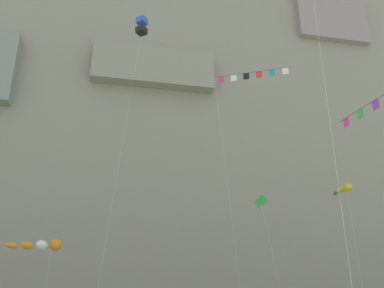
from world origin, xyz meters
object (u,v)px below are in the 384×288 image
object	(u,v)px
kite_box_far_left	(142,27)
kite_banner_near_cliff	(252,82)
kite_windsock_upper_mid	(43,245)
kite_diamond_low_right	(263,211)
kite_windsock_far_right	(344,189)

from	to	relation	value
kite_box_far_left	kite_banner_near_cliff	xyz separation A→B (m)	(9.69, -4.74, -8.06)
kite_box_far_left	kite_windsock_upper_mid	distance (m)	23.72
kite_diamond_low_right	kite_banner_near_cliff	world-z (taller)	kite_banner_near_cliff
kite_diamond_low_right	kite_box_far_left	bearing A→B (deg)	-173.59
kite_diamond_low_right	kite_box_far_left	xyz separation A→B (m)	(-12.30, -1.38, 18.14)
kite_windsock_far_right	kite_box_far_left	bearing A→B (deg)	-171.15
kite_windsock_far_right	kite_windsock_upper_mid	bearing A→B (deg)	-167.71
kite_diamond_low_right	kite_windsock_upper_mid	size ratio (longest dim) A/B	1.60
kite_box_far_left	kite_windsock_upper_mid	bearing A→B (deg)	-156.76
kite_box_far_left	kite_windsock_far_right	bearing A→B (deg)	8.85
kite_windsock_far_right	kite_box_far_left	world-z (taller)	kite_box_far_left
kite_windsock_far_right	kite_banner_near_cliff	world-z (taller)	kite_banner_near_cliff
kite_diamond_low_right	kite_windsock_upper_mid	bearing A→B (deg)	-167.47
kite_box_far_left	kite_windsock_upper_mid	world-z (taller)	kite_box_far_left
kite_box_far_left	kite_diamond_low_right	bearing A→B (deg)	6.41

